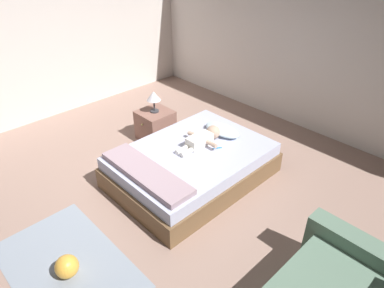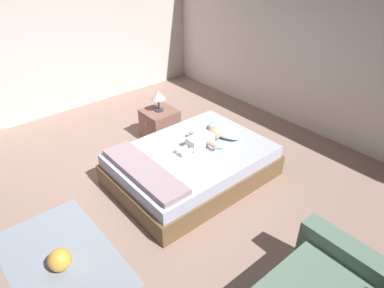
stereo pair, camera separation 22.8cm
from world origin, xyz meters
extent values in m
plane|color=gray|center=(0.00, 0.00, 0.00)|extent=(8.00, 8.00, 0.00)
cube|color=silver|center=(0.00, 3.00, 1.39)|extent=(8.00, 0.12, 2.79)
cube|color=silver|center=(-3.00, 0.00, 1.39)|extent=(0.12, 6.00, 2.79)
cube|color=brown|center=(0.08, 0.63, 0.14)|extent=(1.43, 2.00, 0.28)
cube|color=silver|center=(0.08, 0.63, 0.36)|extent=(1.38, 1.92, 0.16)
ellipsoid|color=silver|center=(0.05, 1.24, 0.49)|extent=(0.55, 0.29, 0.11)
cube|color=white|center=(0.05, 0.79, 0.51)|extent=(0.18, 0.35, 0.14)
sphere|color=tan|center=(0.05, 1.05, 0.53)|extent=(0.19, 0.19, 0.19)
cylinder|color=tan|center=(-0.11, 0.84, 0.51)|extent=(0.17, 0.09, 0.06)
cylinder|color=tan|center=(0.22, 0.84, 0.51)|extent=(0.17, 0.06, 0.06)
cylinder|color=white|center=(0.01, 0.53, 0.47)|extent=(0.06, 0.19, 0.06)
cylinder|color=white|center=(0.10, 0.53, 0.47)|extent=(0.06, 0.19, 0.06)
cube|color=#2687D9|center=(0.27, 0.91, 0.45)|extent=(0.07, 0.10, 0.01)
cube|color=white|center=(0.30, 0.95, 0.46)|extent=(0.02, 0.03, 0.01)
cube|color=slate|center=(2.31, 0.61, 0.28)|extent=(1.09, 0.21, 0.55)
cube|color=#8A5F51|center=(-1.06, 0.94, 0.23)|extent=(0.47, 0.47, 0.47)
sphere|color=tan|center=(-1.06, 0.69, 0.34)|extent=(0.03, 0.03, 0.03)
cylinder|color=#333338|center=(-1.06, 0.94, 0.48)|extent=(0.14, 0.14, 0.02)
cylinder|color=#333338|center=(-1.06, 0.94, 0.58)|extent=(0.02, 0.02, 0.17)
cone|color=silver|center=(-1.06, 0.94, 0.73)|extent=(0.21, 0.21, 0.14)
cube|color=#8892A1|center=(0.24, -1.24, 0.00)|extent=(1.58, 0.98, 0.01)
sphere|color=gold|center=(0.35, -1.27, 0.12)|extent=(0.23, 0.23, 0.23)
cube|color=#A58B96|center=(0.08, -0.09, 0.47)|extent=(1.29, 0.36, 0.07)
camera|label=1|loc=(2.70, -1.89, 2.84)|focal=32.19mm
camera|label=2|loc=(2.86, -1.72, 2.84)|focal=32.19mm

